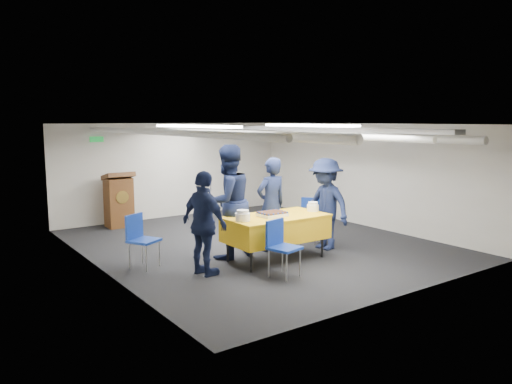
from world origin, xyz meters
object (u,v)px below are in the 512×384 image
Objects in this scene: podium at (119,200)px; sailor_b at (228,202)px; chair_right at (310,216)px; sheet_cake at (272,214)px; sailor_d at (325,204)px; sailor_c at (204,224)px; sailor_a at (271,204)px; chair_near at (280,242)px; serving_table at (276,228)px; chair_left at (140,235)px.

sailor_b is (0.65, -3.54, 0.37)m from podium.
podium is 1.44× the size of chair_right.
sheet_cake is 0.37× the size of podium.
sailor_b is at bearing -110.07° from sailor_d.
sheet_cake is at bearing -99.51° from sailor_c.
sailor_d is at bearing -101.58° from chair_right.
chair_right is at bearing -87.83° from sailor_c.
sailor_d is at bearing 3.05° from sheet_cake.
chair_near is at bearing 57.24° from sailor_a.
serving_table is 2.01× the size of chair_left.
sailor_c is at bearing -178.42° from serving_table.
sheet_cake is at bearing -156.64° from chair_right.
chair_right is 2.80m from sailor_c.
sailor_c is (-0.82, -0.65, -0.17)m from sailor_b.
serving_table is at bearing -90.08° from sailor_d.
sailor_c is at bearing 33.40° from sailor_b.
sailor_c reaches higher than podium.
serving_table is at bearing 3.46° from sheet_cake.
serving_table is 1.02× the size of sailor_a.
chair_near is (0.75, -4.89, -0.08)m from podium.
sailor_b is at bearing 129.35° from sheet_cake.
sailor_d is at bearing 149.17° from sailor_a.
sailor_d is (1.68, 0.81, 0.31)m from chair_near.
sailor_d is (-0.11, -0.53, 0.31)m from chair_right.
sheet_cake is 1.28m from sailor_d.
chair_near is 1.19m from sailor_c.
chair_near and chair_right have the same top height.
sailor_b reaches higher than chair_near.
sailor_b is at bearing 94.08° from chair_near.
chair_right is 1.94m from sailor_b.
chair_left is (-0.83, -3.21, -0.08)m from podium.
chair_right and chair_left have the same top height.
chair_left is at bearing 23.04° from sailor_c.
chair_near is 0.51× the size of sailor_a.
sailor_c reaches higher than chair_right.
podium is at bearing -13.35° from sailor_c.
serving_table is at bearing -73.38° from podium.
sheet_cake is 2.21m from chair_left.
sheet_cake is 0.81m from sailor_b.
serving_table is 0.89m from chair_near.
sailor_a is (-0.98, -0.03, 0.32)m from chair_right.
chair_near is at bearing 89.42° from sailor_b.
chair_left is at bearing 155.74° from serving_table.
chair_near is 2.30m from chair_left.
podium is 4.94m from chair_near.
sailor_a is at bearing -8.71° from chair_left.
chair_near is 1.43m from sailor_b.
podium is at bearing 75.55° from chair_left.
podium is 3.62m from sailor_b.
podium reaches higher than chair_right.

